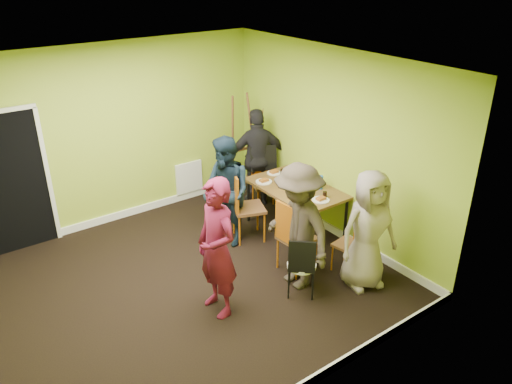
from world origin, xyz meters
The scene contains 28 objects.
ground centered at (0.00, 0.00, 0.00)m, with size 5.00×5.00×0.00m, color black.
room_walls centered at (-0.02, 0.04, 0.99)m, with size 5.04×4.54×2.82m.
dining_table centered at (2.05, 0.24, 0.70)m, with size 0.90×1.50×0.75m.
chair_left_far centered at (1.27, 0.52, 0.61)m, with size 0.58×0.58×1.08m.
chair_left_near centered at (1.31, -0.57, 0.58)m, with size 0.46×0.46×1.04m.
chair_back_end centered at (2.17, 1.22, 0.76)m, with size 0.60×0.64×1.08m.
chair_front_end centered at (1.95, -1.08, 0.48)m, with size 0.41×0.41×0.86m.
chair_bentwood centered at (1.06, -1.05, 0.47)m, with size 0.46×0.47×0.85m.
easel centered at (2.20, 1.72, 0.94)m, with size 0.76×0.71×1.89m.
plate_near_left centered at (1.77, 0.68, 0.76)m, with size 0.25×0.25×0.01m, color white.
plate_near_right centered at (1.72, -0.23, 0.76)m, with size 0.26×0.26×0.01m, color white.
plate_far_back centered at (2.11, 0.85, 0.76)m, with size 0.23×0.23×0.01m, color white.
plate_far_front centered at (2.04, -0.30, 0.76)m, with size 0.25×0.25×0.01m, color white.
plate_wall_back centered at (2.34, 0.45, 0.76)m, with size 0.23×0.23×0.01m, color white.
plate_wall_front centered at (2.30, 0.12, 0.76)m, with size 0.23×0.23×0.01m, color white.
thermos centered at (2.08, 0.29, 0.87)m, with size 0.07×0.07×0.24m, color white.
blue_bottle centered at (2.31, -0.01, 0.85)m, with size 0.07×0.07×0.21m, color #1755B2.
orange_bottle centered at (1.93, 0.39, 0.79)m, with size 0.04×0.04×0.09m, color #C16412.
glass_mid centered at (1.94, 0.52, 0.80)m, with size 0.06×0.06×0.09m, color black.
glass_back centered at (2.18, 0.73, 0.80)m, with size 0.06×0.06×0.09m, color black.
glass_front centered at (2.15, -0.27, 0.80)m, with size 0.06×0.06×0.09m, color black.
cup_a centered at (1.92, 0.00, 0.79)m, with size 0.11×0.11×0.09m, color white.
cup_b centered at (2.22, 0.26, 0.80)m, with size 0.10×0.10×0.09m, color white.
person_standing centered at (0.08, -0.68, 0.86)m, with size 0.63×0.41×1.72m, color maroon.
person_left_far centered at (1.04, 0.60, 0.82)m, with size 0.79×0.62×1.63m, color black.
person_left_near centered at (1.18, -0.82, 0.84)m, with size 1.08×0.62×1.68m, color #312A21.
person_back_end centered at (2.15, 1.35, 0.84)m, with size 0.98×0.41×1.68m, color black.
person_front_end centered at (1.88, -1.34, 0.80)m, with size 0.78×0.51×1.59m, color gray.
Camera 1 is at (-2.43, -4.89, 3.90)m, focal length 35.00 mm.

